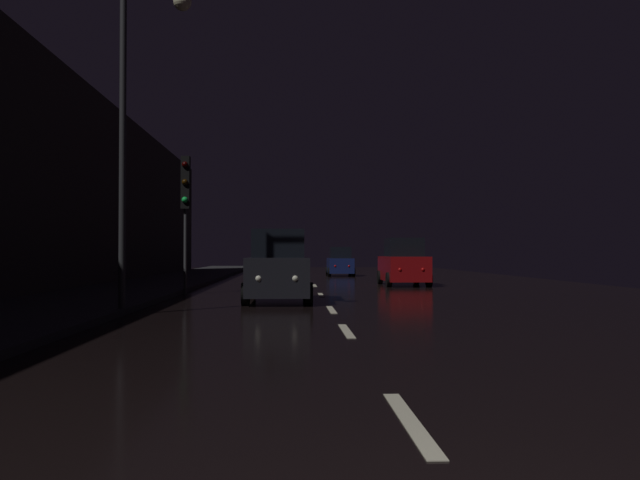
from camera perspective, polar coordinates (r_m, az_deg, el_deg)
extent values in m
cube|color=black|center=(27.27, -0.29, -4.25)|extent=(26.71, 84.00, 0.02)
cube|color=#28282B|center=(27.93, -15.16, -3.96)|extent=(4.40, 84.00, 0.15)
cube|color=#2D2B28|center=(25.42, -22.62, 5.16)|extent=(0.80, 63.00, 8.44)
cube|color=beige|center=(5.98, 7.77, -15.23)|extent=(0.16, 2.20, 0.01)
cube|color=beige|center=(12.52, 2.29, -7.83)|extent=(0.16, 2.20, 0.01)
cube|color=beige|center=(17.14, 1.00, -6.03)|extent=(0.16, 2.20, 0.01)
cube|color=beige|center=(23.14, 0.10, -4.76)|extent=(0.16, 2.20, 0.01)
cube|color=beige|center=(29.94, -0.48, -3.94)|extent=(0.16, 2.20, 0.01)
cylinder|color=#38383A|center=(24.27, -11.53, -0.97)|extent=(0.12, 0.12, 3.06)
cube|color=black|center=(24.40, -11.51, 4.87)|extent=(0.31, 0.34, 1.90)
sphere|color=black|center=(24.30, -11.57, 6.39)|extent=(0.22, 0.22, 0.22)
sphere|color=black|center=(24.23, -11.57, 4.91)|extent=(0.22, 0.22, 0.22)
sphere|color=#19D84C|center=(24.17, -11.58, 3.42)|extent=(0.22, 0.22, 0.22)
cylinder|color=#2D2D30|center=(16.54, -16.66, 7.12)|extent=(0.16, 0.16, 7.66)
sphere|color=beige|center=(17.18, -11.78, 19.47)|extent=(0.44, 0.44, 0.44)
cube|color=black|center=(20.07, -3.61, -3.10)|extent=(1.81, 4.23, 1.11)
cube|color=black|center=(20.21, -3.60, -0.32)|extent=(1.54, 2.11, 0.85)
cylinder|color=black|center=(18.61, -0.97, -4.66)|extent=(0.22, 0.64, 0.64)
cylinder|color=black|center=(18.65, -6.44, -4.65)|extent=(0.22, 0.64, 0.64)
cylinder|color=black|center=(21.57, -1.17, -4.18)|extent=(0.22, 0.64, 0.64)
cylinder|color=black|center=(21.60, -5.89, -4.17)|extent=(0.22, 0.64, 0.64)
sphere|color=white|center=(18.00, -2.16, -3.33)|extent=(0.18, 0.18, 0.18)
sphere|color=white|center=(18.02, -5.33, -3.32)|extent=(0.18, 0.18, 0.18)
sphere|color=red|center=(22.13, -2.21, -2.92)|extent=(0.18, 0.18, 0.18)
sphere|color=red|center=(22.15, -4.79, -2.92)|extent=(0.18, 0.18, 0.18)
cube|color=#141E51|center=(42.78, 1.74, -2.22)|extent=(1.55, 3.62, 0.95)
cube|color=black|center=(42.64, 1.75, -1.10)|extent=(1.32, 1.81, 0.72)
cylinder|color=black|center=(44.00, 0.63, -2.70)|extent=(0.19, 0.55, 0.55)
cylinder|color=black|center=(44.11, 2.60, -2.69)|extent=(0.19, 0.55, 0.55)
cylinder|color=black|center=(41.47, 0.82, -2.79)|extent=(0.19, 0.55, 0.55)
cylinder|color=black|center=(41.59, 2.91, -2.79)|extent=(0.19, 0.55, 0.55)
sphere|color=slate|center=(44.52, 1.02, -2.18)|extent=(0.15, 0.15, 0.15)
sphere|color=slate|center=(44.57, 2.12, -2.18)|extent=(0.15, 0.15, 0.15)
sphere|color=red|center=(40.98, 1.32, -2.27)|extent=(0.15, 0.15, 0.15)
sphere|color=red|center=(41.04, 2.51, -2.26)|extent=(0.15, 0.15, 0.15)
cube|color=maroon|center=(30.38, 7.19, -2.45)|extent=(1.79, 4.17, 1.09)
cube|color=black|center=(30.23, 7.23, -0.63)|extent=(1.52, 2.09, 0.83)
cylinder|color=black|center=(31.71, 5.19, -3.22)|extent=(0.22, 0.64, 0.64)
cylinder|color=black|center=(31.99, 8.30, -3.19)|extent=(0.22, 0.64, 0.64)
cylinder|color=black|center=(28.82, 5.96, -3.42)|extent=(0.22, 0.64, 0.64)
cylinder|color=black|center=(29.13, 9.38, -3.39)|extent=(0.22, 0.64, 0.64)
sphere|color=slate|center=(32.33, 5.72, -2.38)|extent=(0.18, 0.18, 0.18)
sphere|color=slate|center=(32.48, 7.44, -2.37)|extent=(0.18, 0.18, 0.18)
sphere|color=red|center=(28.29, 6.90, -2.55)|extent=(0.18, 0.18, 0.18)
sphere|color=red|center=(28.46, 8.86, -2.54)|extent=(0.18, 0.18, 0.18)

